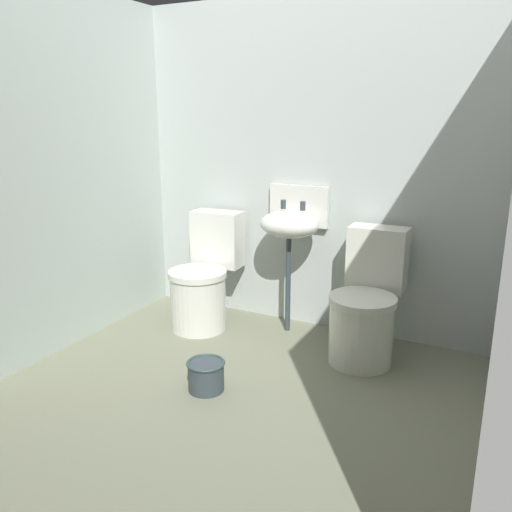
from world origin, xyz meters
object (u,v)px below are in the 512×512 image
toilet_left (204,281)px  bucket (206,375)px  toilet_right (366,308)px  sink (291,223)px

toilet_left → bucket: bearing=119.5°
bucket → toilet_left: bearing=122.5°
toilet_left → toilet_right: 1.16m
toilet_left → sink: 0.74m
sink → toilet_right: bearing=-17.8°
toilet_right → sink: size_ratio=0.79×
toilet_right → bucket: toilet_right is taller
toilet_left → sink: sink is taller
toilet_right → sink: (-0.59, 0.19, 0.43)m
sink → bucket: 1.18m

